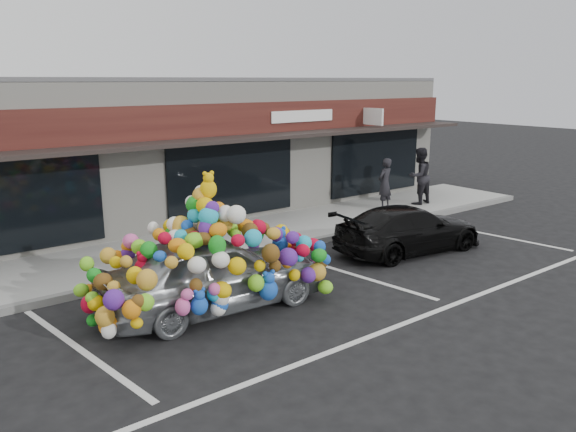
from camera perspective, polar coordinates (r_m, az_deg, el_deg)
ground at (r=10.95m, az=-3.64°, el=-9.17°), size 90.00×90.00×0.00m
shop_building at (r=17.88m, az=-19.11°, el=6.24°), size 24.00×7.20×4.31m
sidewalk at (r=14.24m, az=-12.68°, el=-3.71°), size 26.00×3.00×0.15m
kerb at (r=12.95m, az=-9.85°, el=-5.33°), size 26.00×0.18×0.16m
parking_stripe_left at (r=9.89m, az=-20.30°, el=-12.64°), size 0.73×4.37×0.01m
parking_stripe_mid at (r=12.74m, az=6.41°, el=-5.86°), size 0.73×4.37×0.01m
parking_stripe_right at (r=16.79m, az=19.86°, el=-1.79°), size 0.73×4.37×0.01m
lane_line at (r=10.62m, az=12.71°, el=-10.23°), size 14.00×0.12×0.01m
toy_car at (r=10.62m, az=-7.79°, el=-4.81°), size 3.10×4.67×2.66m
black_sedan at (r=14.46m, az=12.18°, el=-1.30°), size 2.10×4.21×1.17m
pedestrian_a at (r=18.44m, az=9.80°, el=3.27°), size 0.66×0.50×1.65m
pedestrian_b at (r=19.37m, az=13.17°, el=3.98°), size 0.94×0.74×1.91m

